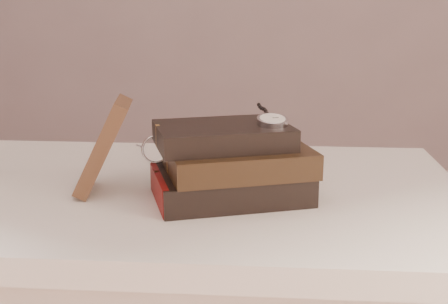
{
  "coord_description": "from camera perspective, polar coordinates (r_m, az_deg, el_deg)",
  "views": [
    {
      "loc": [
        0.17,
        -0.59,
        1.06
      ],
      "look_at": [
        0.1,
        0.3,
        0.82
      ],
      "focal_mm": 46.92,
      "sensor_mm": 36.0,
      "label": 1
    }
  ],
  "objects": [
    {
      "name": "table",
      "position": [
        1.03,
        -5.45,
        -8.16
      ],
      "size": [
        1.0,
        0.6,
        0.75
      ],
      "color": "white",
      "rests_on": "ground"
    },
    {
      "name": "book_stack",
      "position": [
        0.92,
        0.7,
        -1.21
      ],
      "size": [
        0.28,
        0.23,
        0.12
      ],
      "color": "black",
      "rests_on": "table"
    },
    {
      "name": "journal",
      "position": [
        0.96,
        -11.68,
        0.59
      ],
      "size": [
        0.11,
        0.11,
        0.16
      ],
      "primitive_type": "cube",
      "rotation": [
        0.0,
        0.46,
        0.16
      ],
      "color": "#3B2316",
      "rests_on": "table"
    },
    {
      "name": "pocket_watch",
      "position": [
        0.91,
        4.68,
        3.16
      ],
      "size": [
        0.06,
        0.15,
        0.02
      ],
      "color": "silver",
      "rests_on": "book_stack"
    },
    {
      "name": "eyeglasses",
      "position": [
        0.98,
        -5.26,
        0.38
      ],
      "size": [
        0.13,
        0.14,
        0.05
      ],
      "color": "silver",
      "rests_on": "book_stack"
    }
  ]
}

